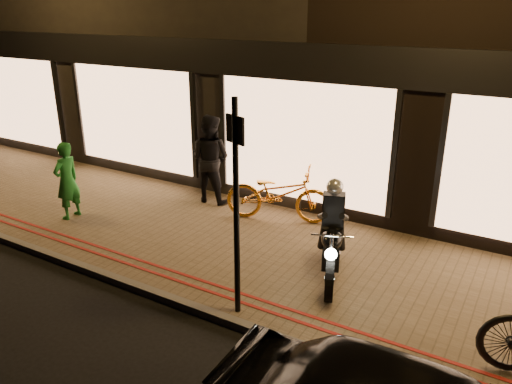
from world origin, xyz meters
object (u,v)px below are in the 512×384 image
sign_post (236,200)px  bicycle_gold (279,194)px  person_green (67,181)px  motorcycle (332,241)px

sign_post → bicycle_gold: bearing=108.4°
person_green → motorcycle: bearing=93.0°
sign_post → bicycle_gold: 3.45m
sign_post → motorcycle: bearing=65.1°
motorcycle → sign_post: sign_post is taller
bicycle_gold → person_green: (-3.66, -2.03, 0.23)m
motorcycle → person_green: 5.44m
bicycle_gold → person_green: person_green is taller
motorcycle → person_green: bearing=164.0°
person_green → sign_post: bearing=74.9°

